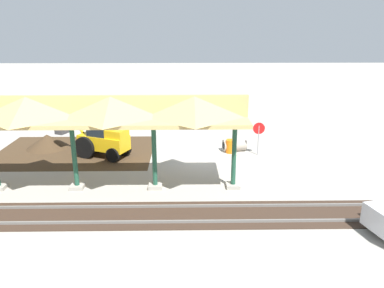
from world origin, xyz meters
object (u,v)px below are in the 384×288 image
(backhoe, at_px, (102,137))
(traffic_barrel, at_px, (230,146))
(stop_sign, at_px, (259,132))
(concrete_pipe, at_px, (234,145))

(backhoe, xyz_separation_m, traffic_barrel, (-8.31, -0.52, -0.82))
(stop_sign, distance_m, backhoe, 10.08)
(traffic_barrel, bearing_deg, concrete_pipe, -130.40)
(backhoe, height_order, traffic_barrel, backhoe)
(stop_sign, xyz_separation_m, traffic_barrel, (1.76, -0.42, -1.11))
(concrete_pipe, distance_m, traffic_barrel, 0.51)
(backhoe, relative_size, concrete_pipe, 3.18)
(stop_sign, distance_m, concrete_pipe, 2.01)
(concrete_pipe, bearing_deg, traffic_barrel, 49.60)
(stop_sign, distance_m, traffic_barrel, 2.12)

